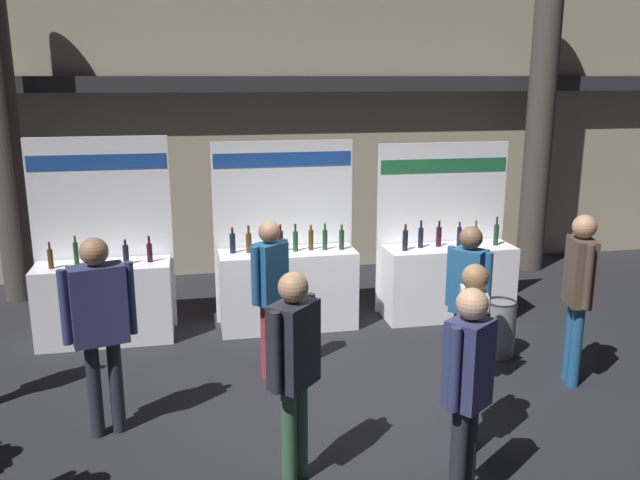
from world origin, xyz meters
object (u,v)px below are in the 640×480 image
(trash_bin, at_px, (500,328))
(exhibitor_booth_1, at_px, (287,281))
(visitor_6, at_px, (471,343))
(visitor_4, at_px, (468,295))
(exhibitor_booth_0, at_px, (105,292))
(visitor_7, at_px, (468,381))
(visitor_1, at_px, (579,284))
(visitor_5, at_px, (270,286))
(exhibitor_booth_2, at_px, (447,274))
(visitor_3, at_px, (294,359))
(visitor_0, at_px, (100,317))

(trash_bin, bearing_deg, exhibitor_booth_1, 148.22)
(trash_bin, bearing_deg, visitor_6, -123.26)
(visitor_4, bearing_deg, exhibitor_booth_0, -160.33)
(exhibitor_booth_0, xyz_separation_m, visitor_7, (3.00, -3.95, 0.42))
(visitor_1, relative_size, visitor_5, 1.06)
(exhibitor_booth_2, xyz_separation_m, visitor_5, (-2.57, -1.40, 0.43))
(exhibitor_booth_1, distance_m, visitor_5, 1.54)
(visitor_6, bearing_deg, exhibitor_booth_1, 36.43)
(exhibitor_booth_2, relative_size, visitor_4, 1.34)
(exhibitor_booth_2, bearing_deg, visitor_6, -108.68)
(visitor_3, xyz_separation_m, visitor_6, (1.55, 0.18, -0.07))
(exhibitor_booth_2, distance_m, trash_bin, 1.41)
(exhibitor_booth_1, xyz_separation_m, visitor_1, (2.71, -2.23, 0.49))
(visitor_0, bearing_deg, visitor_1, 166.15)
(visitor_0, height_order, visitor_5, visitor_0)
(exhibitor_booth_1, xyz_separation_m, visitor_4, (1.54, -2.12, 0.41))
(visitor_3, relative_size, visitor_6, 1.05)
(visitor_0, height_order, visitor_7, visitor_0)
(visitor_4, height_order, visitor_7, visitor_4)
(exhibitor_booth_2, bearing_deg, trash_bin, -85.54)
(exhibitor_booth_1, relative_size, trash_bin, 3.57)
(trash_bin, xyz_separation_m, visitor_5, (-2.67, -0.02, 0.69))
(exhibitor_booth_2, relative_size, visitor_7, 1.34)
(visitor_5, xyz_separation_m, visitor_7, (1.13, -2.53, 0.01))
(visitor_1, relative_size, visitor_7, 1.05)
(exhibitor_booth_1, distance_m, visitor_3, 3.47)
(exhibitor_booth_1, height_order, visitor_5, exhibitor_booth_1)
(visitor_0, distance_m, visitor_7, 3.19)
(visitor_1, distance_m, visitor_6, 1.90)
(visitor_1, bearing_deg, trash_bin, -137.11)
(visitor_3, bearing_deg, visitor_0, -81.66)
(exhibitor_booth_2, bearing_deg, visitor_4, -106.89)
(visitor_0, height_order, visitor_3, visitor_0)
(visitor_5, distance_m, visitor_6, 2.33)
(exhibitor_booth_0, height_order, visitor_6, exhibitor_booth_0)
(visitor_0, distance_m, visitor_3, 1.89)
(visitor_4, bearing_deg, visitor_3, -98.38)
(trash_bin, xyz_separation_m, visitor_7, (-1.54, -2.54, 0.70))
(visitor_0, xyz_separation_m, visitor_5, (1.62, 0.92, -0.11))
(exhibitor_booth_0, bearing_deg, visitor_5, -37.20)
(exhibitor_booth_2, distance_m, visitor_4, 2.23)
(visitor_3, distance_m, visitor_6, 1.56)
(visitor_5, bearing_deg, visitor_4, 123.74)
(visitor_3, xyz_separation_m, visitor_7, (1.19, -0.55, -0.03))
(exhibitor_booth_2, xyz_separation_m, visitor_7, (-1.44, -3.93, 0.44))
(exhibitor_booth_1, bearing_deg, visitor_1, -39.39)
(trash_bin, xyz_separation_m, visitor_1, (0.43, -0.81, 0.77))
(visitor_1, relative_size, visitor_6, 1.09)
(visitor_5, bearing_deg, trash_bin, 143.81)
(exhibitor_booth_0, xyz_separation_m, visitor_4, (3.80, -2.11, 0.42))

